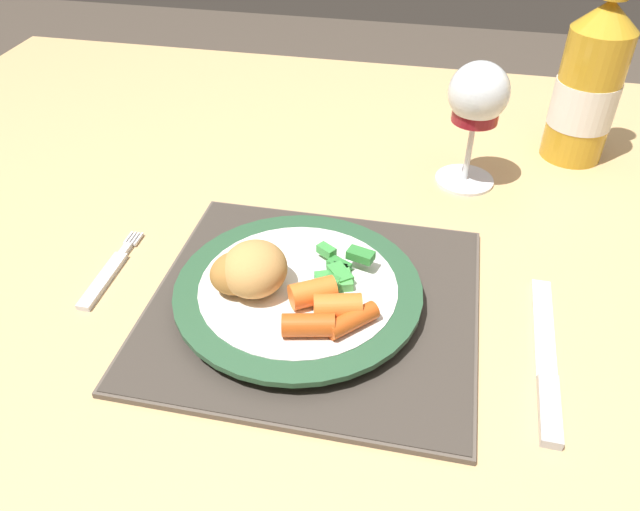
{
  "coord_description": "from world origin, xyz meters",
  "views": [
    {
      "loc": [
        0.04,
        -0.57,
        1.16
      ],
      "look_at": [
        -0.06,
        -0.1,
        0.78
      ],
      "focal_mm": 35.0,
      "sensor_mm": 36.0,
      "label": 1
    }
  ],
  "objects_px": {
    "dinner_plate": "(298,292)",
    "table_knife": "(546,368)",
    "fork": "(108,274)",
    "dining_table": "(384,286)",
    "bottle": "(589,83)",
    "wine_glass": "(478,100)"
  },
  "relations": [
    {
      "from": "wine_glass",
      "to": "bottle",
      "type": "relative_size",
      "value": 0.57
    },
    {
      "from": "dining_table",
      "to": "bottle",
      "type": "height_order",
      "value": "bottle"
    },
    {
      "from": "dining_table",
      "to": "table_knife",
      "type": "relative_size",
      "value": 7.46
    },
    {
      "from": "fork",
      "to": "table_knife",
      "type": "xyz_separation_m",
      "value": [
        0.43,
        -0.04,
        0.0
      ]
    },
    {
      "from": "wine_glass",
      "to": "dinner_plate",
      "type": "bearing_deg",
      "value": -119.71
    },
    {
      "from": "dinner_plate",
      "to": "wine_glass",
      "type": "distance_m",
      "value": 0.32
    },
    {
      "from": "dinner_plate",
      "to": "table_knife",
      "type": "xyz_separation_m",
      "value": [
        0.23,
        -0.04,
        -0.01
      ]
    },
    {
      "from": "dinner_plate",
      "to": "fork",
      "type": "distance_m",
      "value": 0.2
    },
    {
      "from": "dining_table",
      "to": "table_knife",
      "type": "distance_m",
      "value": 0.25
    },
    {
      "from": "dinner_plate",
      "to": "wine_glass",
      "type": "xyz_separation_m",
      "value": [
        0.15,
        0.27,
        0.09
      ]
    },
    {
      "from": "fork",
      "to": "bottle",
      "type": "distance_m",
      "value": 0.62
    },
    {
      "from": "wine_glass",
      "to": "bottle",
      "type": "xyz_separation_m",
      "value": [
        0.14,
        0.1,
        -0.01
      ]
    },
    {
      "from": "bottle",
      "to": "dining_table",
      "type": "bearing_deg",
      "value": -133.51
    },
    {
      "from": "dinner_plate",
      "to": "table_knife",
      "type": "relative_size",
      "value": 1.18
    },
    {
      "from": "table_knife",
      "to": "bottle",
      "type": "height_order",
      "value": "bottle"
    },
    {
      "from": "dinner_plate",
      "to": "table_knife",
      "type": "distance_m",
      "value": 0.23
    },
    {
      "from": "table_knife",
      "to": "wine_glass",
      "type": "bearing_deg",
      "value": 104.54
    },
    {
      "from": "dinner_plate",
      "to": "fork",
      "type": "height_order",
      "value": "dinner_plate"
    },
    {
      "from": "dining_table",
      "to": "bottle",
      "type": "xyz_separation_m",
      "value": [
        0.22,
        0.23,
        0.18
      ]
    },
    {
      "from": "dining_table",
      "to": "wine_glass",
      "type": "distance_m",
      "value": 0.24
    },
    {
      "from": "fork",
      "to": "bottle",
      "type": "xyz_separation_m",
      "value": [
        0.49,
        0.36,
        0.1
      ]
    },
    {
      "from": "fork",
      "to": "table_knife",
      "type": "height_order",
      "value": "table_knife"
    }
  ]
}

